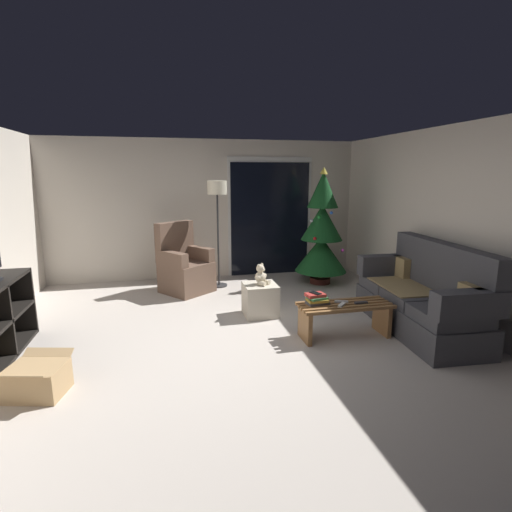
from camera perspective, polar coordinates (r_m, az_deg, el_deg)
The scene contains 18 objects.
ground_plane at distance 4.55m, azimuth -3.04°, elevation -12.58°, with size 7.00×7.00×0.00m, color #BCB2A8.
wall_back at distance 7.21m, azimuth -7.32°, elevation 6.79°, with size 5.72×0.12×2.50m, color beige.
wall_right at distance 5.45m, azimuth 28.03°, elevation 3.81°, with size 0.12×6.00×2.50m, color beige.
patio_door_frame at distance 7.36m, azimuth 2.05°, elevation 5.81°, with size 1.60×0.02×2.20m, color silver.
patio_door_glass at distance 7.35m, azimuth 2.09°, elevation 5.41°, with size 1.50×0.02×2.10m, color black.
couch at distance 5.20m, azimuth 23.36°, elevation -5.72°, with size 0.90×1.98×1.08m.
coffee_table at distance 4.71m, azimuth 12.92°, elevation -8.44°, with size 1.10×0.40×0.41m.
remote_white at distance 4.59m, azimuth 12.53°, elevation -7.02°, with size 0.04×0.16×0.02m, color silver.
remote_silver at distance 4.70m, azimuth 12.45°, elevation -6.57°, with size 0.04×0.16×0.02m, color #ADADB2.
remote_graphite at distance 4.72m, azimuth 15.21°, elevation -6.63°, with size 0.04×0.16×0.02m, color #333338.
book_stack at distance 4.58m, azimuth 8.93°, elevation -6.26°, with size 0.28×0.20×0.12m.
cell_phone at distance 4.57m, azimuth 8.74°, elevation -5.40°, with size 0.07×0.14×0.01m, color black.
christmas_tree at distance 6.79m, azimuth 9.64°, elevation 3.31°, with size 0.90×0.90×2.01m.
armchair at distance 6.41m, azimuth -10.51°, elevation -1.66°, with size 0.96×0.96×1.13m.
floor_lamp at distance 6.47m, azimuth -5.73°, elevation 8.51°, with size 0.32×0.32×1.78m.
ottoman at distance 5.30m, azimuth 0.63°, elevation -6.43°, with size 0.44×0.44×0.43m, color beige.
teddy_bear_cream at distance 5.20m, azimuth 0.73°, elevation -2.91°, with size 0.21×0.22×0.29m.
cardboard_box_open_near_shelf at distance 4.01m, azimuth -29.53°, elevation -15.59°, with size 0.55×0.61×0.32m.
Camera 1 is at (-0.68, -4.09, 1.89)m, focal length 27.18 mm.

